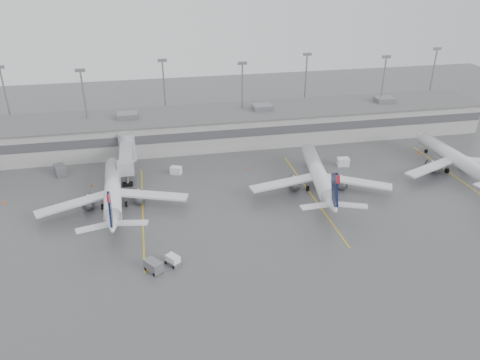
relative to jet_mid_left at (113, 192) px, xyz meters
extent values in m
plane|color=#4C4C4E|center=(23.00, -27.13, -3.32)|extent=(260.00, 260.00, 0.00)
cube|color=#9B9B96|center=(23.00, 30.87, 0.68)|extent=(150.00, 16.00, 8.00)
cube|color=#47474C|center=(23.00, 22.82, 1.68)|extent=(150.00, 0.15, 2.20)
cube|color=#606060|center=(23.00, 30.87, 4.73)|extent=(152.00, 17.00, 0.30)
cube|color=slate|center=(73.00, 30.87, 5.48)|extent=(5.00, 4.00, 1.30)
cylinder|color=gray|center=(-27.00, 40.37, 6.68)|extent=(0.44, 0.44, 20.00)
cylinder|color=gray|center=(-7.00, 32.87, 6.68)|extent=(0.44, 0.44, 20.00)
cube|color=slate|center=(-7.00, 32.87, 16.88)|extent=(2.40, 0.50, 0.80)
cylinder|color=gray|center=(13.00, 40.37, 6.68)|extent=(0.44, 0.44, 20.00)
cube|color=slate|center=(13.00, 40.37, 16.88)|extent=(2.40, 0.50, 0.80)
cylinder|color=gray|center=(33.00, 32.87, 6.68)|extent=(0.44, 0.44, 20.00)
cube|color=slate|center=(33.00, 32.87, 16.88)|extent=(2.40, 0.50, 0.80)
cylinder|color=gray|center=(53.00, 40.37, 6.68)|extent=(0.44, 0.44, 20.00)
cube|color=slate|center=(53.00, 40.37, 16.88)|extent=(2.40, 0.50, 0.80)
cylinder|color=gray|center=(73.00, 32.87, 6.68)|extent=(0.44, 0.44, 20.00)
cube|color=slate|center=(73.00, 32.87, 16.88)|extent=(2.40, 0.50, 0.80)
cylinder|color=gray|center=(93.00, 40.37, 6.68)|extent=(0.44, 0.44, 20.00)
cube|color=slate|center=(93.00, 40.37, 16.88)|extent=(2.40, 0.50, 0.80)
cylinder|color=#939598|center=(2.50, 22.87, 0.18)|extent=(4.00, 4.00, 7.00)
cube|color=#939598|center=(2.50, 16.37, 0.98)|extent=(2.80, 13.00, 2.60)
cube|color=#939598|center=(2.50, 8.87, 0.98)|extent=(3.40, 2.40, 3.00)
cylinder|color=gray|center=(2.50, 8.87, -1.92)|extent=(0.70, 0.70, 2.80)
cube|color=black|center=(2.50, 8.87, -2.97)|extent=(2.20, 1.20, 0.70)
cube|color=yellow|center=(5.50, -3.13, -3.31)|extent=(0.25, 40.00, 0.01)
cube|color=yellow|center=(40.50, -3.13, -3.31)|extent=(0.25, 40.00, 0.01)
cube|color=yellow|center=(75.50, -3.13, -3.31)|extent=(0.25, 40.00, 0.01)
cylinder|color=white|center=(-0.07, 1.59, -0.07)|extent=(4.23, 23.96, 3.25)
cone|color=white|center=(-0.62, 15.02, -0.07)|extent=(3.37, 3.17, 3.25)
cone|color=white|center=(0.53, -12.81, 0.37)|extent=(3.47, 5.55, 3.25)
cube|color=white|center=(-7.52, -1.75, -0.93)|extent=(14.19, 7.54, 0.38)
cube|color=white|center=(7.64, -1.13, -0.93)|extent=(14.33, 6.52, 0.38)
cube|color=black|center=(0.55, -13.35, 3.51)|extent=(0.57, 6.11, 7.09)
cube|color=maroon|center=(0.61, -14.76, 6.33)|extent=(0.41, 2.20, 2.06)
cylinder|color=black|center=(-0.46, 11.34, -2.83)|extent=(0.42, 0.99, 0.98)
cylinder|color=black|center=(-2.25, -0.67, -2.72)|extent=(0.54, 1.21, 1.19)
cylinder|color=black|center=(2.30, -0.48, -2.72)|extent=(0.54, 1.21, 1.19)
cylinder|color=white|center=(42.92, 0.55, 0.02)|extent=(7.27, 24.65, 3.33)
cone|color=white|center=(45.16, 14.14, 0.02)|extent=(3.79, 3.61, 3.33)
cone|color=white|center=(40.51, -14.03, 0.46)|extent=(4.19, 6.02, 3.33)
cube|color=white|center=(34.74, -1.25, -0.87)|extent=(14.71, 5.02, 0.39)
cube|color=white|center=(50.08, -3.78, -0.87)|extent=(14.15, 9.20, 0.39)
cube|color=black|center=(40.42, -14.57, 3.68)|extent=(1.35, 6.23, 7.27)
cube|color=maroon|center=(40.18, -16.00, 6.57)|extent=(0.69, 2.27, 2.11)
cylinder|color=black|center=(44.54, 10.42, -2.82)|extent=(0.55, 1.05, 1.00)
cylinder|color=black|center=(40.25, -1.26, -2.71)|extent=(0.69, 1.29, 1.22)
cylinder|color=black|center=(44.86, -2.02, -2.71)|extent=(0.69, 1.29, 1.22)
cylinder|color=white|center=(76.82, 3.09, -0.13)|extent=(4.03, 23.51, 3.19)
cone|color=white|center=(76.35, 16.27, -0.13)|extent=(3.30, 3.09, 3.19)
cube|color=white|center=(69.49, -0.16, -0.98)|extent=(13.94, 7.34, 0.37)
cylinder|color=black|center=(76.48, 12.66, -2.84)|extent=(0.41, 0.97, 0.96)
cylinder|color=black|center=(74.67, 0.88, -2.73)|extent=(0.52, 1.19, 1.17)
cylinder|color=black|center=(79.13, 1.04, -2.73)|extent=(0.52, 1.19, 1.17)
cube|color=white|center=(10.18, -21.64, -2.47)|extent=(2.49, 2.66, 1.70)
cube|color=slate|center=(10.18, -21.64, -2.99)|extent=(2.87, 3.07, 0.66)
cylinder|color=black|center=(9.01, -21.34, -3.05)|extent=(0.48, 0.55, 0.53)
cylinder|color=black|center=(10.21, -20.43, -3.05)|extent=(0.48, 0.55, 0.53)
cylinder|color=black|center=(10.14, -22.85, -3.05)|extent=(0.48, 0.55, 0.53)
cylinder|color=black|center=(11.35, -21.94, -3.05)|extent=(0.48, 0.55, 0.53)
cube|color=slate|center=(6.98, -22.84, -2.30)|extent=(3.16, 3.41, 1.81)
cylinder|color=black|center=(5.74, -22.44, -3.02)|extent=(0.55, 0.62, 0.60)
cylinder|color=black|center=(8.22, -23.24, -3.02)|extent=(0.55, 0.62, 0.60)
cube|color=white|center=(13.33, 12.91, -2.46)|extent=(2.87, 2.45, 1.72)
cube|color=white|center=(52.71, 9.50, -2.34)|extent=(2.96, 2.17, 1.95)
cube|color=slate|center=(-12.67, 17.79, -2.19)|extent=(3.35, 4.15, 2.25)
cone|color=#FB5D05|center=(-21.99, 5.54, -2.92)|extent=(0.50, 0.50, 0.79)
cone|color=#FB5D05|center=(-5.30, 10.06, -2.98)|extent=(0.43, 0.43, 0.68)
cone|color=#FB5D05|center=(29.54, 11.61, -3.01)|extent=(0.38, 0.38, 0.61)
cone|color=#FB5D05|center=(74.30, 12.42, -2.93)|extent=(0.48, 0.48, 0.77)
camera|label=1|loc=(8.53, -85.20, 43.17)|focal=35.00mm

